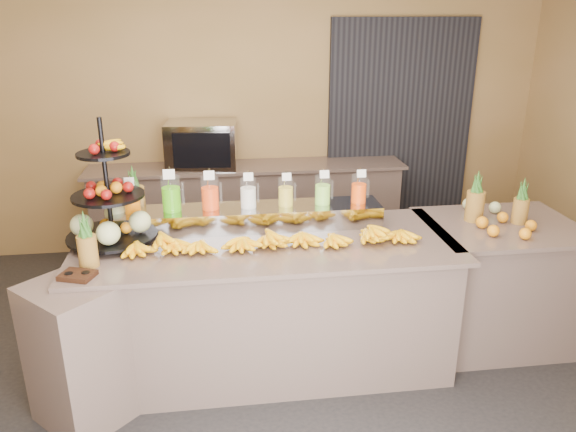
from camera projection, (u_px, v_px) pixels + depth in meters
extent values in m
plane|color=black|center=(273.00, 388.00, 3.73)|extent=(6.00, 6.00, 0.00)
cube|color=olive|center=(244.00, 113.00, 5.58)|extent=(6.00, 0.02, 2.80)
cube|color=black|center=(399.00, 129.00, 5.80)|extent=(1.50, 0.06, 2.20)
cube|color=gray|center=(267.00, 306.00, 3.86)|extent=(2.40, 0.90, 0.90)
cube|color=gray|center=(267.00, 244.00, 3.69)|extent=(2.50, 1.00, 0.03)
cube|color=gray|center=(82.00, 352.00, 3.34)|extent=(0.71, 0.71, 0.90)
cube|color=gray|center=(494.00, 284.00, 4.16)|extent=(1.00, 0.80, 0.90)
cube|color=gray|center=(502.00, 226.00, 4.00)|extent=(1.08, 0.88, 0.03)
cube|color=gray|center=(248.00, 211.00, 5.67)|extent=(3.00, 0.50, 0.90)
cube|color=gray|center=(247.00, 167.00, 5.51)|extent=(3.10, 0.55, 0.03)
cube|color=gray|center=(249.00, 217.00, 3.91)|extent=(1.85, 0.30, 0.15)
cylinder|color=silver|center=(132.00, 198.00, 3.75)|extent=(0.11, 0.11, 0.20)
cylinder|color=#FF7600|center=(132.00, 203.00, 3.76)|extent=(0.10, 0.10, 0.14)
cylinder|color=gray|center=(129.00, 191.00, 3.74)|extent=(0.01, 0.01, 0.24)
cube|color=white|center=(129.00, 182.00, 3.66)|extent=(0.06, 0.02, 0.06)
cylinder|color=silver|center=(171.00, 194.00, 3.78)|extent=(0.13, 0.13, 0.24)
cylinder|color=#3AA805|center=(172.00, 199.00, 3.79)|extent=(0.12, 0.12, 0.16)
cylinder|color=gray|center=(168.00, 186.00, 3.77)|extent=(0.01, 0.01, 0.28)
cube|color=white|center=(169.00, 174.00, 3.67)|extent=(0.08, 0.02, 0.07)
cylinder|color=silver|center=(210.00, 193.00, 3.81)|extent=(0.12, 0.12, 0.22)
cylinder|color=#F13D08|center=(210.00, 198.00, 3.83)|extent=(0.11, 0.11, 0.15)
cylinder|color=gray|center=(207.00, 186.00, 3.80)|extent=(0.01, 0.01, 0.27)
cube|color=white|center=(209.00, 175.00, 3.71)|extent=(0.07, 0.02, 0.06)
cylinder|color=silver|center=(248.00, 193.00, 3.85)|extent=(0.11, 0.11, 0.21)
cylinder|color=silver|center=(248.00, 197.00, 3.86)|extent=(0.10, 0.10, 0.14)
cylinder|color=gray|center=(246.00, 186.00, 3.84)|extent=(0.01, 0.01, 0.24)
cube|color=white|center=(248.00, 177.00, 3.76)|extent=(0.07, 0.02, 0.06)
cylinder|color=silver|center=(286.00, 192.00, 3.88)|extent=(0.11, 0.11, 0.20)
cylinder|color=gold|center=(286.00, 196.00, 3.89)|extent=(0.10, 0.10, 0.13)
cylinder|color=gray|center=(284.00, 186.00, 3.88)|extent=(0.01, 0.01, 0.23)
cube|color=white|center=(287.00, 177.00, 3.79)|extent=(0.06, 0.02, 0.05)
cylinder|color=silver|center=(323.00, 190.00, 3.91)|extent=(0.11, 0.11, 0.20)
cylinder|color=#88DD45|center=(323.00, 194.00, 3.93)|extent=(0.10, 0.10, 0.14)
cylinder|color=gray|center=(321.00, 183.00, 3.91)|extent=(0.01, 0.01, 0.24)
cube|color=white|center=(324.00, 174.00, 3.82)|extent=(0.06, 0.02, 0.06)
cylinder|color=silver|center=(359.00, 189.00, 3.95)|extent=(0.11, 0.11, 0.20)
cylinder|color=#FF4800|center=(359.00, 193.00, 3.96)|extent=(0.10, 0.10, 0.14)
cylinder|color=gray|center=(357.00, 182.00, 3.94)|extent=(0.01, 0.01, 0.24)
cube|color=white|center=(361.00, 173.00, 3.86)|extent=(0.06, 0.02, 0.05)
ellipsoid|color=#F5B50C|center=(137.00, 245.00, 3.51)|extent=(0.23, 0.17, 0.10)
ellipsoid|color=#F5B50C|center=(171.00, 244.00, 3.54)|extent=(0.23, 0.17, 0.10)
ellipsoid|color=#F5B50C|center=(205.00, 242.00, 3.57)|extent=(0.23, 0.17, 0.10)
ellipsoid|color=#F5B50C|center=(238.00, 240.00, 3.59)|extent=(0.23, 0.17, 0.10)
ellipsoid|color=#F5B50C|center=(271.00, 239.00, 3.62)|extent=(0.23, 0.17, 0.10)
ellipsoid|color=#F5B50C|center=(303.00, 237.00, 3.64)|extent=(0.23, 0.17, 0.10)
ellipsoid|color=#F5B50C|center=(335.00, 235.00, 3.67)|extent=(0.23, 0.17, 0.10)
ellipsoid|color=#F5B50C|center=(366.00, 234.00, 3.70)|extent=(0.23, 0.17, 0.10)
ellipsoid|color=#F5B50C|center=(397.00, 232.00, 3.72)|extent=(0.23, 0.17, 0.10)
ellipsoid|color=#F5B50C|center=(164.00, 234.00, 3.51)|extent=(0.19, 0.15, 0.09)
ellipsoid|color=#F5B50C|center=(271.00, 229.00, 3.59)|extent=(0.19, 0.15, 0.09)
ellipsoid|color=#F5B50C|center=(373.00, 224.00, 3.68)|extent=(0.19, 0.15, 0.09)
cylinder|color=black|center=(107.00, 182.00, 3.55)|extent=(0.03, 0.03, 0.82)
cylinder|color=black|center=(113.00, 235.00, 3.68)|extent=(0.68, 0.68, 0.02)
cylinder|color=black|center=(108.00, 196.00, 3.58)|extent=(0.53, 0.53, 0.02)
cylinder|color=black|center=(103.00, 154.00, 3.49)|extent=(0.38, 0.38, 0.02)
sphere|color=#C6C889|center=(140.00, 222.00, 3.67)|extent=(0.16, 0.16, 0.16)
sphere|color=maroon|center=(128.00, 188.00, 3.58)|extent=(0.07, 0.07, 0.07)
sphere|color=orange|center=(97.00, 229.00, 3.65)|extent=(0.08, 0.08, 0.08)
cube|color=black|center=(78.00, 275.00, 3.19)|extent=(0.22, 0.19, 0.03)
cylinder|color=brown|center=(88.00, 251.00, 3.31)|extent=(0.11, 0.11, 0.19)
cone|color=#26511B|center=(84.00, 223.00, 3.25)|extent=(0.06, 0.06, 0.16)
cylinder|color=brown|center=(135.00, 205.00, 3.97)|extent=(0.14, 0.14, 0.27)
cone|color=#26511B|center=(132.00, 176.00, 3.90)|extent=(0.07, 0.07, 0.16)
cylinder|color=brown|center=(475.00, 206.00, 4.03)|extent=(0.12, 0.12, 0.22)
cylinder|color=brown|center=(520.00, 211.00, 3.99)|extent=(0.11, 0.11, 0.18)
ellipsoid|color=orange|center=(507.00, 225.00, 3.86)|extent=(0.33, 0.22, 0.08)
cube|color=gray|center=(202.00, 145.00, 5.37)|extent=(0.70, 0.52, 0.44)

